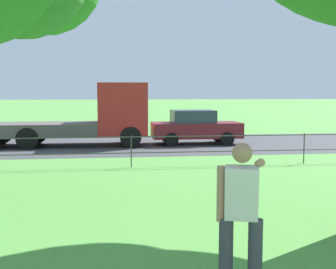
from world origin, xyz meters
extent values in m
cube|color=#424247|center=(0.00, 18.76, 0.00)|extent=(80.00, 7.64, 0.01)
cylinder|color=#333833|center=(0.00, 12.91, 0.50)|extent=(0.04, 0.04, 1.00)
cylinder|color=#333833|center=(5.67, 12.91, 0.50)|extent=(0.04, 0.04, 1.00)
cylinder|color=#333833|center=(0.00, 12.91, 0.45)|extent=(34.01, 0.03, 0.03)
cylinder|color=#333833|center=(0.00, 12.91, 0.95)|extent=(34.01, 0.03, 0.03)
cylinder|color=#383842|center=(0.72, 4.26, 0.47)|extent=(0.16, 0.16, 0.94)
cylinder|color=#383842|center=(1.03, 4.17, 0.47)|extent=(0.16, 0.16, 0.94)
cube|color=silver|center=(0.87, 4.21, 1.23)|extent=(0.42, 0.36, 0.60)
sphere|color=#A87A5B|center=(0.87, 4.21, 1.67)|extent=(0.22, 0.22, 0.22)
cylinder|color=#A87A5B|center=(1.15, 4.45, 1.51)|extent=(0.26, 0.63, 0.21)
cylinder|color=#A87A5B|center=(0.66, 4.28, 1.21)|extent=(0.09, 0.09, 0.62)
cube|color=#B22323|center=(-0.16, 18.66, 1.60)|extent=(2.11, 2.31, 2.30)
cube|color=#283342|center=(0.73, 18.65, 1.94)|extent=(0.13, 1.84, 0.87)
cube|color=#56514C|center=(-3.81, 18.67, 0.73)|extent=(5.21, 2.32, 0.56)
cylinder|color=black|center=(0.16, 19.71, 0.45)|extent=(0.90, 0.30, 0.90)
cylinder|color=black|center=(0.15, 17.60, 0.45)|extent=(0.90, 0.30, 0.90)
cylinder|color=black|center=(-4.06, 19.73, 0.45)|extent=(0.90, 0.30, 0.90)
cylinder|color=black|center=(-4.07, 17.61, 0.45)|extent=(0.90, 0.30, 0.90)
cylinder|color=black|center=(-5.62, 19.73, 0.45)|extent=(0.90, 0.30, 0.90)
cube|color=maroon|center=(3.16, 18.62, 0.64)|extent=(4.01, 1.74, 0.68)
cube|color=#2D3847|center=(3.01, 18.61, 1.26)|extent=(1.91, 1.54, 0.56)
cylinder|color=black|center=(4.39, 19.43, 0.30)|extent=(0.60, 0.21, 0.60)
cylinder|color=black|center=(4.40, 17.82, 0.30)|extent=(0.60, 0.21, 0.60)
cylinder|color=black|center=(1.91, 19.41, 0.30)|extent=(0.60, 0.21, 0.60)
cylinder|color=black|center=(1.92, 17.80, 0.30)|extent=(0.60, 0.21, 0.60)
camera|label=1|loc=(-0.49, -0.18, 2.32)|focal=45.14mm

